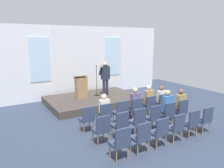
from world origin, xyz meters
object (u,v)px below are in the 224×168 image
object	(u,v)px
audience_r0_c1	(104,109)
chair_r1_c3	(153,116)
audience_r0_c5	(160,99)
audience_r1_c4	(167,106)
audience_r1_c5	(180,104)
chair_r2_c5	(205,118)
chair_r0_c3	(135,108)
audience_r0_c4	(148,100)
chair_r1_c2	(138,120)
speaker	(105,76)
chair_r2_c1	(141,136)
lectern	(81,87)
chair_r0_c4	(149,105)
chair_r2_c2	(160,131)
chair_r2_c3	(176,126)
chair_r0_c2	(121,111)
chair_r2_c0	(120,142)
chair_r0_c5	(162,103)
audience_r0_c3	(134,102)
mic_stand	(97,89)
chair_r1_c5	(181,110)
chair_r1_c0	(102,128)
chair_r1_c4	(168,113)
chair_r0_c0	(87,117)
chair_r1_c1	(121,124)
chair_r0_c1	(105,114)
chair_r2_c4	(191,122)

from	to	relation	value
audience_r0_c1	chair_r1_c3	bearing A→B (deg)	-39.68
audience_r0_c5	audience_r1_c4	world-z (taller)	audience_r1_c4
audience_r1_c5	chair_r2_c5	size ratio (longest dim) A/B	1.43
audience_r1_c4	chair_r0_c3	bearing A→B (deg)	125.09
audience_r0_c4	chair_r1_c2	size ratio (longest dim) A/B	1.46
speaker	chair_r2_c1	size ratio (longest dim) A/B	1.85
lectern	chair_r0_c3	size ratio (longest dim) A/B	1.23
chair_r0_c4	chair_r2_c2	world-z (taller)	same
chair_r2_c3	chair_r0_c2	bearing A→B (deg)	108.02
speaker	chair_r2_c0	xyz separation A→B (m)	(-2.39, -5.14, -0.81)
chair_r0_c2	chair_r0_c5	size ratio (longest dim) A/B	1.00
lectern	chair_r2_c2	world-z (taller)	lectern
chair_r0_c4	audience_r0_c5	distance (m)	0.71
lectern	audience_r0_c3	distance (m)	3.21
mic_stand	chair_r1_c5	distance (m)	4.55
chair_r2_c0	audience_r0_c1	bearing A→B (deg)	72.63
chair_r0_c2	chair_r2_c1	xyz separation A→B (m)	(-0.69, -2.11, 0.00)
lectern	audience_r1_c5	xyz separation A→B (m)	(2.33, -4.12, -0.14)
audience_r0_c5	chair_r2_c2	size ratio (longest dim) A/B	1.36
chair_r0_c2	chair_r0_c3	bearing A→B (deg)	0.00
chair_r1_c5	audience_r1_c5	bearing A→B (deg)	90.00
chair_r1_c0	chair_r2_c3	world-z (taller)	same
audience_r0_c5	chair_r1_c4	bearing A→B (deg)	-121.07
audience_r1_c5	chair_r2_c3	xyz separation A→B (m)	(-1.37, -1.13, -0.21)
chair_r0_c0	chair_r1_c1	xyz separation A→B (m)	(0.69, -1.05, 0.00)
chair_r2_c2	chair_r2_c5	world-z (taller)	same
chair_r0_c0	audience_r0_c3	xyz separation A→B (m)	(2.06, 0.08, 0.21)
chair_r0_c5	chair_r2_c3	size ratio (longest dim) A/B	1.00
chair_r0_c2	audience_r0_c5	world-z (taller)	audience_r0_c5
audience_r0_c1	audience_r1_c5	bearing A→B (deg)	-21.09
chair_r0_c1	chair_r1_c5	world-z (taller)	same
mic_stand	chair_r1_c0	world-z (taller)	mic_stand
chair_r0_c0	chair_r1_c1	size ratio (longest dim) A/B	1.00
mic_stand	audience_r0_c3	bearing A→B (deg)	-89.23
chair_r1_c3	chair_r2_c1	size ratio (longest dim) A/B	1.00
chair_r1_c4	audience_r0_c3	bearing A→B (deg)	121.16
chair_r1_c0	chair_r1_c2	distance (m)	1.37
chair_r2_c1	audience_r0_c5	bearing A→B (deg)	38.63
chair_r0_c2	chair_r2_c2	xyz separation A→B (m)	(0.00, -2.11, 0.00)
chair_r0_c1	chair_r2_c4	world-z (taller)	same
chair_r0_c3	chair_r0_c5	size ratio (longest dim) A/B	1.00
lectern	chair_r1_c1	size ratio (longest dim) A/B	1.23
audience_r0_c3	chair_r1_c5	xyz separation A→B (m)	(1.37, -1.13, -0.21)
chair_r2_c3	chair_r2_c5	world-z (taller)	same
chair_r0_c0	chair_r2_c3	bearing A→B (deg)	-45.70
chair_r0_c0	chair_r1_c4	size ratio (longest dim) A/B	1.00
mic_stand	chair_r0_c3	world-z (taller)	mic_stand
chair_r1_c3	audience_r1_c5	distance (m)	1.39
chair_r0_c2	chair_r1_c4	size ratio (longest dim) A/B	1.00
chair_r1_c1	audience_r1_c5	bearing A→B (deg)	1.67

